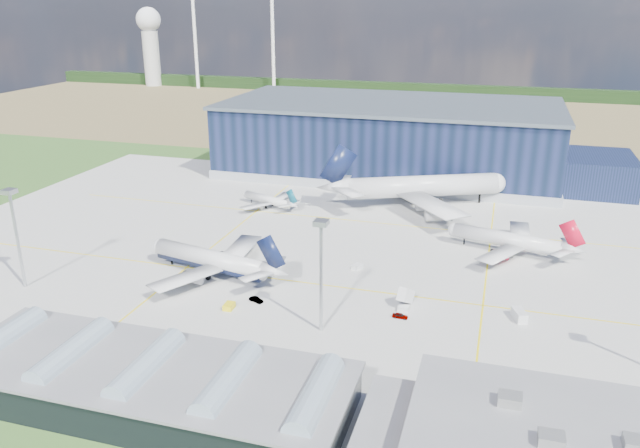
# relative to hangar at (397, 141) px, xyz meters

# --- Properties ---
(ground) EXTENTS (600.00, 600.00, 0.00)m
(ground) POSITION_rel_hangar_xyz_m (-2.81, -94.80, -11.62)
(ground) COLOR #2F5A21
(ground) RESTS_ON ground
(apron) EXTENTS (220.00, 160.00, 0.08)m
(apron) POSITION_rel_hangar_xyz_m (-2.81, -84.80, -11.59)
(apron) COLOR #A2A19C
(apron) RESTS_ON ground
(farmland) EXTENTS (600.00, 220.00, 0.01)m
(farmland) POSITION_rel_hangar_xyz_m (-2.81, 125.20, -11.62)
(farmland) COLOR olive
(farmland) RESTS_ON ground
(treeline) EXTENTS (600.00, 8.00, 8.00)m
(treeline) POSITION_rel_hangar_xyz_m (-2.81, 205.20, -7.62)
(treeline) COLOR black
(treeline) RESTS_ON ground
(horizon_dressing) EXTENTS (440.20, 18.00, 70.00)m
(horizon_dressing) POSITION_rel_hangar_xyz_m (-194.11, 199.58, 22.58)
(horizon_dressing) COLOR white
(horizon_dressing) RESTS_ON ground
(hangar) EXTENTS (145.00, 62.00, 26.10)m
(hangar) POSITION_rel_hangar_xyz_m (0.00, 0.00, 0.00)
(hangar) COLOR black
(hangar) RESTS_ON ground
(glass_concourse) EXTENTS (78.00, 23.00, 8.60)m
(glass_concourse) POSITION_rel_hangar_xyz_m (-9.26, -154.80, -7.93)
(glass_concourse) COLOR black
(glass_concourse) RESTS_ON ground
(light_mast_west) EXTENTS (2.60, 2.60, 23.00)m
(light_mast_west) POSITION_rel_hangar_xyz_m (-62.81, -124.80, 3.82)
(light_mast_west) COLOR #ABAFB2
(light_mast_west) RESTS_ON ground
(light_mast_center) EXTENTS (2.60, 2.60, 23.00)m
(light_mast_center) POSITION_rel_hangar_xyz_m (7.19, -124.80, 3.82)
(light_mast_center) COLOR #ABAFB2
(light_mast_center) RESTS_ON ground
(airliner_navy) EXTENTS (46.40, 45.76, 12.73)m
(airliner_navy) POSITION_rel_hangar_xyz_m (-25.23, -106.80, -5.25)
(airliner_navy) COLOR silver
(airliner_navy) RESTS_ON ground
(airliner_red) EXTENTS (42.51, 41.96, 11.43)m
(airliner_red) POSITION_rel_hangar_xyz_m (41.21, -72.80, -5.90)
(airliner_red) COLOR silver
(airliner_red) RESTS_ON ground
(airliner_widebody) EXTENTS (80.32, 79.67, 19.90)m
(airliner_widebody) POSITION_rel_hangar_xyz_m (15.08, -39.80, -1.67)
(airliner_widebody) COLOR silver
(airliner_widebody) RESTS_ON ground
(airliner_regional) EXTENTS (29.41, 29.13, 7.44)m
(airliner_regional) POSITION_rel_hangar_xyz_m (-31.08, -54.80, -7.90)
(airliner_regional) COLOR silver
(airliner_regional) RESTS_ON ground
(gse_tug_a) EXTENTS (3.52, 4.56, 1.68)m
(gse_tug_a) POSITION_rel_hangar_xyz_m (3.30, -140.80, -10.78)
(gse_tug_a) COLOR yellow
(gse_tug_a) RESTS_ON ground
(gse_tug_b) EXTENTS (2.03, 2.93, 1.24)m
(gse_tug_b) POSITION_rel_hangar_xyz_m (-13.93, -121.63, -11.00)
(gse_tug_b) COLOR yellow
(gse_tug_b) RESTS_ON ground
(gse_van_a) EXTENTS (5.64, 3.14, 2.33)m
(gse_van_a) POSITION_rel_hangar_xyz_m (-21.13, -88.05, -10.45)
(gse_van_a) COLOR silver
(gse_van_a) RESTS_ON ground
(gse_cart_a) EXTENTS (2.71, 3.18, 1.17)m
(gse_cart_a) POSITION_rel_hangar_xyz_m (7.05, -93.75, -11.03)
(gse_cart_a) COLOR silver
(gse_cart_a) RESTS_ON ground
(gse_van_b) EXTENTS (3.46, 4.90, 2.05)m
(gse_van_b) POSITION_rel_hangar_xyz_m (44.48, -109.05, -10.59)
(gse_van_b) COLOR silver
(gse_van_b) RESTS_ON ground
(gse_tug_c) EXTENTS (2.49, 3.61, 1.48)m
(gse_tug_c) POSITION_rel_hangar_xyz_m (10.44, -32.80, -10.87)
(gse_tug_c) COLOR yellow
(gse_tug_c) RESTS_ON ground
(gse_van_c) EXTENTS (5.77, 3.43, 2.60)m
(gse_van_c) POSITION_rel_hangar_xyz_m (41.21, -140.80, -10.31)
(gse_van_c) COLOR silver
(gse_van_c) RESTS_ON ground
(airstair) EXTENTS (3.21, 5.07, 3.02)m
(airstair) POSITION_rel_hangar_xyz_m (21.33, -109.48, -10.10)
(airstair) COLOR silver
(airstair) RESTS_ON ground
(car_a) EXTENTS (3.32, 1.48, 1.11)m
(car_a) POSITION_rel_hangar_xyz_m (21.23, -115.41, -11.06)
(car_a) COLOR #99999E
(car_a) RESTS_ON ground
(car_b) EXTENTS (3.52, 2.25, 1.10)m
(car_b) POSITION_rel_hangar_xyz_m (-9.69, -117.05, -11.07)
(car_b) COLOR #99999E
(car_b) RESTS_ON ground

